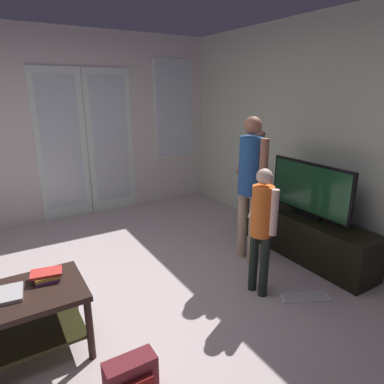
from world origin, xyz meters
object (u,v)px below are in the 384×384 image
object	(u,v)px
person_adult	(251,178)
book_stack	(47,275)
backpack	(131,376)
loose_keyboard	(305,297)
coffee_table	(0,318)
tv_stand	(305,236)
flat_screen_tv	(310,190)
person_child	(262,221)

from	to	relation	value
person_adult	book_stack	xyz separation A→B (m)	(-2.07, -0.23, -0.39)
backpack	loose_keyboard	bearing A→B (deg)	3.68
loose_keyboard	coffee_table	bearing A→B (deg)	167.20
tv_stand	flat_screen_tv	world-z (taller)	flat_screen_tv
book_stack	loose_keyboard	bearing A→B (deg)	-17.11
book_stack	person_adult	bearing A→B (deg)	6.45
loose_keyboard	book_stack	distance (m)	2.19
flat_screen_tv	backpack	xyz separation A→B (m)	(-2.33, -0.69, -0.67)
coffee_table	loose_keyboard	bearing A→B (deg)	-12.80
book_stack	coffee_table	bearing A→B (deg)	-164.37
person_adult	backpack	size ratio (longest dim) A/B	4.84
tv_stand	flat_screen_tv	bearing A→B (deg)	114.27
coffee_table	person_adult	distance (m)	2.48
book_stack	backpack	bearing A→B (deg)	-66.04
coffee_table	backpack	size ratio (longest dim) A/B	3.40
coffee_table	book_stack	size ratio (longest dim) A/B	4.75
tv_stand	book_stack	world-z (taller)	book_stack
coffee_table	person_adult	bearing A→B (deg)	7.72
tv_stand	backpack	world-z (taller)	tv_stand
coffee_table	backpack	xyz separation A→B (m)	(0.65, -0.64, -0.26)
coffee_table	tv_stand	xyz separation A→B (m)	(2.98, 0.04, -0.13)
tv_stand	book_stack	size ratio (longest dim) A/B	6.98
flat_screen_tv	person_adult	world-z (taller)	person_adult
person_adult	loose_keyboard	xyz separation A→B (m)	(-0.04, -0.86, -0.92)
coffee_table	person_child	world-z (taller)	person_child
coffee_table	book_stack	distance (m)	0.38
person_adult	loose_keyboard	world-z (taller)	person_adult
person_adult	person_child	distance (m)	0.69
person_child	loose_keyboard	world-z (taller)	person_child
backpack	book_stack	xyz separation A→B (m)	(-0.33, 0.73, 0.43)
flat_screen_tv	tv_stand	bearing A→B (deg)	-65.73
flat_screen_tv	coffee_table	bearing A→B (deg)	-179.16
flat_screen_tv	backpack	bearing A→B (deg)	-163.57
loose_keyboard	person_adult	bearing A→B (deg)	87.33
loose_keyboard	backpack	bearing A→B (deg)	-176.32
person_adult	person_child	bearing A→B (deg)	-121.15
backpack	book_stack	bearing A→B (deg)	113.96
backpack	flat_screen_tv	bearing A→B (deg)	16.43
tv_stand	loose_keyboard	bearing A→B (deg)	-137.69
coffee_table	tv_stand	size ratio (longest dim) A/B	0.68
person_child	person_adult	bearing A→B (deg)	58.85
flat_screen_tv	person_child	world-z (taller)	person_child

